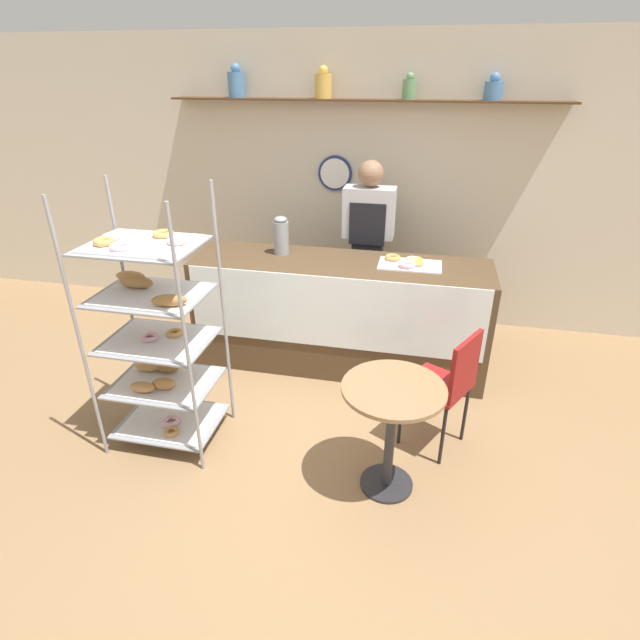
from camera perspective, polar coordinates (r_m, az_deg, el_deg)
name	(u,v)px	position (r m, az deg, el deg)	size (l,w,h in m)	color
ground_plane	(307,451)	(3.58, -1.52, -14.76)	(14.00, 14.00, 0.00)	olive
back_wall	(361,184)	(5.07, 4.70, 15.22)	(10.00, 0.30, 2.70)	beige
display_counter	(340,314)	(4.32, 2.25, 0.72)	(2.48, 0.70, 0.95)	#4C3823
pastry_rack	(156,336)	(3.44, -18.22, -1.80)	(0.74, 0.58, 1.78)	gray
person_worker	(368,246)	(4.66, 5.47, 8.46)	(0.46, 0.23, 1.68)	#282833
cafe_table	(392,414)	(3.02, 8.21, -10.63)	(0.61, 0.61, 0.75)	#262628
cafe_chair	(449,380)	(3.39, 14.57, -6.66)	(0.51, 0.51, 0.89)	black
coffee_carafe	(281,236)	(4.30, -4.47, 9.59)	(0.13, 0.13, 0.32)	gray
donut_tray_counter	(409,263)	(4.12, 10.17, 6.49)	(0.50, 0.30, 0.05)	white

